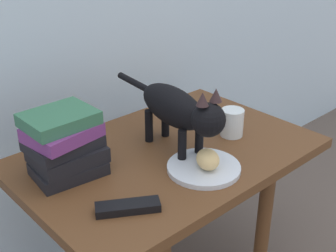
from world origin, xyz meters
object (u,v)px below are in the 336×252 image
at_px(bread_roll, 208,159).
at_px(candle_jar, 232,124).
at_px(book_stack, 64,144).
at_px(side_table, 168,172).
at_px(cat, 179,110).
at_px(plate, 204,168).
at_px(tv_remote, 128,207).

relative_size(bread_roll, candle_jar, 0.94).
relative_size(bread_roll, book_stack, 0.42).
bearing_deg(side_table, cat, -50.97).
xyz_separation_m(side_table, cat, (0.02, -0.02, 0.20)).
bearing_deg(cat, plate, -99.52).
height_order(plate, book_stack, book_stack).
distance_m(bread_roll, candle_jar, 0.23).
bearing_deg(side_table, book_stack, 161.70).
bearing_deg(cat, side_table, 129.03).
distance_m(book_stack, candle_jar, 0.51).
bearing_deg(side_table, candle_jar, -15.05).
relative_size(cat, book_stack, 2.49).
distance_m(bread_roll, book_stack, 0.37).
relative_size(plate, bread_roll, 2.47).
xyz_separation_m(book_stack, candle_jar, (0.49, -0.15, -0.05)).
xyz_separation_m(bread_roll, book_stack, (-0.28, 0.25, 0.05)).
bearing_deg(book_stack, plate, -40.24).
relative_size(plate, candle_jar, 2.32).
height_order(bread_roll, tv_remote, bread_roll).
relative_size(plate, cat, 0.41).
bearing_deg(plate, candle_jar, 21.70).
xyz_separation_m(candle_jar, tv_remote, (-0.47, -0.09, -0.03)).
height_order(plate, tv_remote, tv_remote).
bearing_deg(tv_remote, cat, 55.42).
relative_size(bread_roll, tv_remote, 0.53).
bearing_deg(plate, side_table, 89.66).
distance_m(book_stack, tv_remote, 0.25).
bearing_deg(plate, cat, 80.48).
relative_size(book_stack, tv_remote, 1.28).
bearing_deg(book_stack, tv_remote, -85.83).
distance_m(side_table, cat, 0.20).
xyz_separation_m(bread_roll, tv_remote, (-0.26, 0.01, -0.03)).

